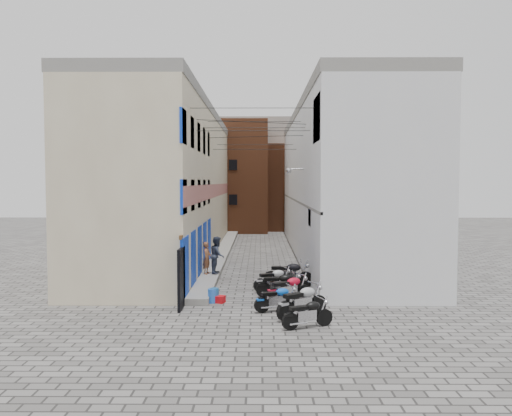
{
  "coord_description": "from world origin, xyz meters",
  "views": [
    {
      "loc": [
        0.28,
        -18.06,
        4.57
      ],
      "look_at": [
        0.08,
        11.39,
        3.0
      ],
      "focal_mm": 35.0,
      "sensor_mm": 36.0,
      "label": 1
    }
  ],
  "objects_px": {
    "motorcycle_d": "(289,288)",
    "motorcycle_e": "(280,283)",
    "motorcycle_a": "(308,312)",
    "motorcycle_f": "(274,278)",
    "water_jug_near": "(212,296)",
    "water_jug_far": "(214,295)",
    "person_b": "(217,255)",
    "motorcycle_b": "(302,300)",
    "motorcycle_g": "(288,273)",
    "person_a": "(207,258)",
    "motorcycle_c": "(277,297)",
    "red_crate": "(219,299)"
  },
  "relations": [
    {
      "from": "water_jug_near",
      "to": "water_jug_far",
      "type": "bearing_deg",
      "value": 43.57
    },
    {
      "from": "motorcycle_c",
      "to": "motorcycle_g",
      "type": "xyz_separation_m",
      "value": [
        0.62,
        4.1,
        0.13
      ]
    },
    {
      "from": "motorcycle_d",
      "to": "water_jug_near",
      "type": "bearing_deg",
      "value": -118.53
    },
    {
      "from": "motorcycle_e",
      "to": "water_jug_near",
      "type": "bearing_deg",
      "value": -74.24
    },
    {
      "from": "water_jug_far",
      "to": "red_crate",
      "type": "distance_m",
      "value": 0.24
    },
    {
      "from": "motorcycle_g",
      "to": "water_jug_near",
      "type": "bearing_deg",
      "value": -42.24
    },
    {
      "from": "person_a",
      "to": "red_crate",
      "type": "bearing_deg",
      "value": -153.05
    },
    {
      "from": "water_jug_far",
      "to": "person_a",
      "type": "bearing_deg",
      "value": 99.52
    },
    {
      "from": "motorcycle_e",
      "to": "water_jug_far",
      "type": "distance_m",
      "value": 2.68
    },
    {
      "from": "motorcycle_e",
      "to": "water_jug_near",
      "type": "height_order",
      "value": "motorcycle_e"
    },
    {
      "from": "motorcycle_a",
      "to": "red_crate",
      "type": "bearing_deg",
      "value": -158.69
    },
    {
      "from": "motorcycle_b",
      "to": "red_crate",
      "type": "bearing_deg",
      "value": -160.95
    },
    {
      "from": "motorcycle_f",
      "to": "person_b",
      "type": "xyz_separation_m",
      "value": [
        -2.59,
        2.68,
        0.59
      ]
    },
    {
      "from": "motorcycle_f",
      "to": "motorcycle_c",
      "type": "bearing_deg",
      "value": -25.39
    },
    {
      "from": "motorcycle_b",
      "to": "motorcycle_f",
      "type": "height_order",
      "value": "motorcycle_b"
    },
    {
      "from": "motorcycle_a",
      "to": "motorcycle_f",
      "type": "xyz_separation_m",
      "value": [
        -0.89,
        5.25,
        0.03
      ]
    },
    {
      "from": "motorcycle_b",
      "to": "motorcycle_d",
      "type": "relative_size",
      "value": 1.07
    },
    {
      "from": "motorcycle_e",
      "to": "water_jug_near",
      "type": "distance_m",
      "value": 2.76
    },
    {
      "from": "motorcycle_g",
      "to": "red_crate",
      "type": "distance_m",
      "value": 4.02
    },
    {
      "from": "motorcycle_g",
      "to": "water_jug_far",
      "type": "height_order",
      "value": "motorcycle_g"
    },
    {
      "from": "motorcycle_d",
      "to": "motorcycle_e",
      "type": "height_order",
      "value": "motorcycle_d"
    },
    {
      "from": "water_jug_near",
      "to": "water_jug_far",
      "type": "xyz_separation_m",
      "value": [
        0.07,
        0.07,
        0.01
      ]
    },
    {
      "from": "red_crate",
      "to": "water_jug_near",
      "type": "bearing_deg",
      "value": 180.0
    },
    {
      "from": "motorcycle_a",
      "to": "person_b",
      "type": "bearing_deg",
      "value": -178.18
    },
    {
      "from": "motorcycle_c",
      "to": "person_b",
      "type": "height_order",
      "value": "person_b"
    },
    {
      "from": "motorcycle_d",
      "to": "person_b",
      "type": "bearing_deg",
      "value": -175.64
    },
    {
      "from": "motorcycle_c",
      "to": "red_crate",
      "type": "xyz_separation_m",
      "value": [
        -2.16,
        1.24,
        -0.36
      ]
    },
    {
      "from": "motorcycle_a",
      "to": "motorcycle_e",
      "type": "relative_size",
      "value": 0.9
    },
    {
      "from": "motorcycle_d",
      "to": "motorcycle_g",
      "type": "xyz_separation_m",
      "value": [
        0.14,
        2.83,
        0.05
      ]
    },
    {
      "from": "motorcycle_b",
      "to": "motorcycle_g",
      "type": "xyz_separation_m",
      "value": [
        -0.18,
        4.9,
        0.01
      ]
    },
    {
      "from": "motorcycle_e",
      "to": "motorcycle_f",
      "type": "bearing_deg",
      "value": -171.87
    },
    {
      "from": "motorcycle_a",
      "to": "motorcycle_f",
      "type": "relative_size",
      "value": 0.94
    },
    {
      "from": "motorcycle_g",
      "to": "person_a",
      "type": "bearing_deg",
      "value": -110.08
    },
    {
      "from": "motorcycle_b",
      "to": "motorcycle_c",
      "type": "xyz_separation_m",
      "value": [
        -0.8,
        0.8,
        -0.12
      ]
    },
    {
      "from": "motorcycle_e",
      "to": "person_a",
      "type": "height_order",
      "value": "person_a"
    },
    {
      "from": "motorcycle_e",
      "to": "water_jug_far",
      "type": "bearing_deg",
      "value": -75.13
    },
    {
      "from": "motorcycle_g",
      "to": "person_a",
      "type": "relative_size",
      "value": 1.44
    },
    {
      "from": "motorcycle_d",
      "to": "motorcycle_f",
      "type": "height_order",
      "value": "motorcycle_d"
    },
    {
      "from": "water_jug_near",
      "to": "water_jug_far",
      "type": "distance_m",
      "value": 0.1
    },
    {
      "from": "motorcycle_b",
      "to": "water_jug_near",
      "type": "height_order",
      "value": "motorcycle_b"
    },
    {
      "from": "motorcycle_a",
      "to": "water_jug_near",
      "type": "xyz_separation_m",
      "value": [
        -3.28,
        3.23,
        -0.24
      ]
    },
    {
      "from": "motorcycle_c",
      "to": "motorcycle_e",
      "type": "relative_size",
      "value": 0.89
    },
    {
      "from": "motorcycle_g",
      "to": "red_crate",
      "type": "relative_size",
      "value": 5.07
    },
    {
      "from": "motorcycle_f",
      "to": "person_a",
      "type": "xyz_separation_m",
      "value": [
        -3.07,
        2.53,
        0.46
      ]
    },
    {
      "from": "motorcycle_b",
      "to": "motorcycle_d",
      "type": "bearing_deg",
      "value": 152.43
    },
    {
      "from": "motorcycle_f",
      "to": "motorcycle_g",
      "type": "height_order",
      "value": "motorcycle_g"
    },
    {
      "from": "motorcycle_a",
      "to": "motorcycle_d",
      "type": "relative_size",
      "value": 0.88
    },
    {
      "from": "motorcycle_c",
      "to": "motorcycle_e",
      "type": "distance_m",
      "value": 2.12
    },
    {
      "from": "motorcycle_g",
      "to": "water_jug_far",
      "type": "xyz_separation_m",
      "value": [
        -2.97,
        -2.8,
        -0.36
      ]
    },
    {
      "from": "motorcycle_d",
      "to": "motorcycle_f",
      "type": "xyz_separation_m",
      "value": [
        -0.51,
        2.0,
        -0.04
      ]
    }
  ]
}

